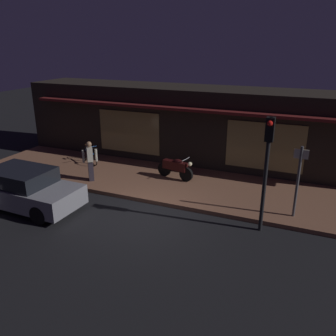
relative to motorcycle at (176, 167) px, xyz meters
The scene contains 9 objects.
ground_plane 3.43m from the motorcycle, 87.96° to the right, with size 60.00×60.00×0.00m, color black.
sidewalk_slab 0.69m from the motorcycle, 71.81° to the right, with size 18.00×4.00×0.15m, color brown.
storefront_building 3.24m from the motorcycle, 87.72° to the left, with size 18.00×3.30×3.60m.
motorcycle is the anchor object (origin of this frame).
bicycle_parked 4.55m from the motorcycle, behind, with size 1.44×0.90×0.91m.
person_photographer 3.54m from the motorcycle, 153.95° to the right, with size 0.52×0.46×1.67m.
sign_post 5.19m from the motorcycle, 18.45° to the right, with size 0.44×0.09×2.40m.
traffic_light_pole 5.15m from the motorcycle, 34.66° to the right, with size 0.24×0.33×3.60m.
parked_car_far 5.92m from the motorcycle, 133.49° to the right, with size 4.15×1.89×1.42m.
Camera 1 is at (4.97, -9.45, 5.59)m, focal length 37.47 mm.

